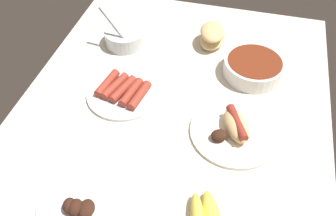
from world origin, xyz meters
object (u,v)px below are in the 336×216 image
Objects in this scene: bowl_coleslaw at (125,37)px; plate_grilled_meat at (78,206)px; bread_stack at (212,36)px; plate_hotdog_assembled at (235,129)px; plate_sausages at (123,91)px; bowl_chili at (254,67)px.

bowl_coleslaw is 0.79× the size of plate_grilled_meat.
plate_grilled_meat is at bearing -15.67° from bread_stack.
bread_stack reaches higher than plate_grilled_meat.
plate_grilled_meat is at bearing 9.10° from bowl_coleslaw.
bowl_coleslaw is 1.09× the size of bread_stack.
bowl_coleslaw is at bearing -76.17° from bread_stack.
bread_stack is 39.80cm from plate_hotdog_assembled.
plate_sausages is 0.90× the size of plate_hotdog_assembled.
bread_stack is 0.72× the size of bowl_chili.
bowl_chili is (-19.01, 36.79, 1.71)cm from plate_sausages.
bread_stack is at bearing 145.27° from plate_sausages.
plate_sausages is 1.63× the size of bread_stack.
bowl_coleslaw is 25.16cm from plate_sausages.
plate_grilled_meat is (69.09, -19.38, -2.64)cm from bread_stack.
bowl_coleslaw is 62.70cm from plate_grilled_meat.
plate_sausages is at bearing -34.73° from bread_stack.
bowl_chili is (4.87, 44.52, -0.06)cm from bowl_coleslaw.
plate_sausages is 41.44cm from bowl_chili.
plate_grilled_meat is 44.95cm from plate_hotdog_assembled.
bowl_coleslaw is 0.79× the size of bowl_chili.
bowl_chili is at bearing 174.45° from plate_hotdog_assembled.
plate_sausages is 1.18× the size of plate_grilled_meat.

